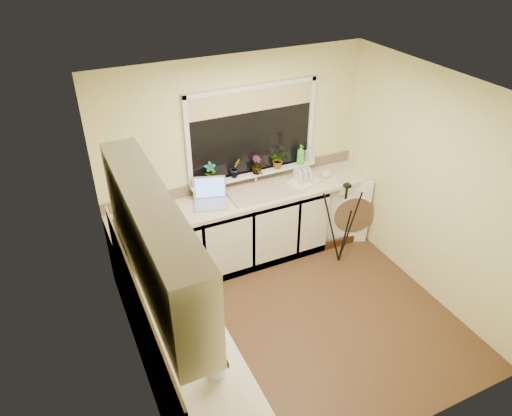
{
  "coord_description": "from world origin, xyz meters",
  "views": [
    {
      "loc": [
        -1.93,
        -3.13,
        3.7
      ],
      "look_at": [
        -0.19,
        0.55,
        1.15
      ],
      "focal_mm": 33.38,
      "sensor_mm": 36.0,
      "label": 1
    }
  ],
  "objects_px": {
    "dish_rack": "(304,183)",
    "microwave": "(148,238)",
    "plant_b": "(235,168)",
    "soap_bottle_green": "(301,155)",
    "soap_bottle_clear": "(310,153)",
    "washing_machine": "(340,202)",
    "plant_d": "(278,160)",
    "laptop": "(210,197)",
    "cup_back": "(325,174)",
    "cup_left": "(189,335)",
    "glass_jug": "(216,366)",
    "steel_jar": "(173,313)",
    "plant_c": "(257,165)",
    "plant_a": "(211,173)",
    "tripod": "(343,224)",
    "kettle": "(172,277)"
  },
  "relations": [
    {
      "from": "kettle",
      "to": "laptop",
      "type": "bearing_deg",
      "value": 56.18
    },
    {
      "from": "tripod",
      "to": "glass_jug",
      "type": "height_order",
      "value": "tripod"
    },
    {
      "from": "laptop",
      "to": "plant_b",
      "type": "height_order",
      "value": "plant_b"
    },
    {
      "from": "plant_b",
      "to": "soap_bottle_green",
      "type": "height_order",
      "value": "soap_bottle_green"
    },
    {
      "from": "washing_machine",
      "to": "steel_jar",
      "type": "xyz_separation_m",
      "value": [
        -2.71,
        -1.56,
        0.51
      ]
    },
    {
      "from": "plant_b",
      "to": "soap_bottle_green",
      "type": "distance_m",
      "value": 0.86
    },
    {
      "from": "glass_jug",
      "to": "soap_bottle_green",
      "type": "xyz_separation_m",
      "value": [
        2.04,
        2.39,
        0.19
      ]
    },
    {
      "from": "dish_rack",
      "to": "microwave",
      "type": "distance_m",
      "value": 2.09
    },
    {
      "from": "laptop",
      "to": "cup_back",
      "type": "height_order",
      "value": "laptop"
    },
    {
      "from": "laptop",
      "to": "kettle",
      "type": "xyz_separation_m",
      "value": [
        -0.8,
        -1.2,
        0.04
      ]
    },
    {
      "from": "soap_bottle_clear",
      "to": "cup_back",
      "type": "height_order",
      "value": "soap_bottle_clear"
    },
    {
      "from": "microwave",
      "to": "soap_bottle_green",
      "type": "height_order",
      "value": "soap_bottle_green"
    },
    {
      "from": "laptop",
      "to": "soap_bottle_clear",
      "type": "xyz_separation_m",
      "value": [
        1.39,
        0.17,
        0.18
      ]
    },
    {
      "from": "plant_a",
      "to": "soap_bottle_clear",
      "type": "height_order",
      "value": "plant_a"
    },
    {
      "from": "plant_c",
      "to": "cup_left",
      "type": "distance_m",
      "value": 2.51
    },
    {
      "from": "kettle",
      "to": "tripod",
      "type": "relative_size",
      "value": 0.21
    },
    {
      "from": "dish_rack",
      "to": "soap_bottle_green",
      "type": "height_order",
      "value": "soap_bottle_green"
    },
    {
      "from": "cup_back",
      "to": "soap_bottle_clear",
      "type": "bearing_deg",
      "value": 116.55
    },
    {
      "from": "microwave",
      "to": "cup_left",
      "type": "height_order",
      "value": "microwave"
    },
    {
      "from": "laptop",
      "to": "kettle",
      "type": "relative_size",
      "value": 2.02
    },
    {
      "from": "laptop",
      "to": "plant_a",
      "type": "height_order",
      "value": "plant_a"
    },
    {
      "from": "soap_bottle_green",
      "to": "soap_bottle_clear",
      "type": "relative_size",
      "value": 1.2
    },
    {
      "from": "kettle",
      "to": "cup_left",
      "type": "xyz_separation_m",
      "value": [
        -0.06,
        -0.64,
        -0.07
      ]
    },
    {
      "from": "plant_c",
      "to": "soap_bottle_green",
      "type": "bearing_deg",
      "value": 0.03
    },
    {
      "from": "steel_jar",
      "to": "plant_a",
      "type": "bearing_deg",
      "value": 60.21
    },
    {
      "from": "dish_rack",
      "to": "plant_b",
      "type": "relative_size",
      "value": 1.52
    },
    {
      "from": "steel_jar",
      "to": "plant_c",
      "type": "relative_size",
      "value": 0.49
    },
    {
      "from": "plant_d",
      "to": "washing_machine",
      "type": "bearing_deg",
      "value": -12.42
    },
    {
      "from": "washing_machine",
      "to": "plant_d",
      "type": "height_order",
      "value": "plant_d"
    },
    {
      "from": "laptop",
      "to": "plant_b",
      "type": "distance_m",
      "value": 0.47
    },
    {
      "from": "glass_jug",
      "to": "cup_left",
      "type": "distance_m",
      "value": 0.4
    },
    {
      "from": "tripod",
      "to": "washing_machine",
      "type": "bearing_deg",
      "value": 49.24
    },
    {
      "from": "microwave",
      "to": "plant_c",
      "type": "distance_m",
      "value": 1.7
    },
    {
      "from": "steel_jar",
      "to": "plant_d",
      "type": "xyz_separation_m",
      "value": [
        1.86,
        1.74,
        0.2
      ]
    },
    {
      "from": "microwave",
      "to": "cup_left",
      "type": "bearing_deg",
      "value": 161.62
    },
    {
      "from": "soap_bottle_clear",
      "to": "tripod",
      "type": "bearing_deg",
      "value": -86.49
    },
    {
      "from": "steel_jar",
      "to": "glass_jug",
      "type": "bearing_deg",
      "value": -80.34
    },
    {
      "from": "plant_d",
      "to": "microwave",
      "type": "bearing_deg",
      "value": -156.23
    },
    {
      "from": "tripod",
      "to": "plant_c",
      "type": "distance_m",
      "value": 1.24
    },
    {
      "from": "glass_jug",
      "to": "soap_bottle_clear",
      "type": "distance_m",
      "value": 3.25
    },
    {
      "from": "washing_machine",
      "to": "kettle",
      "type": "height_order",
      "value": "kettle"
    },
    {
      "from": "plant_a",
      "to": "cup_left",
      "type": "distance_m",
      "value": 2.22
    },
    {
      "from": "tripod",
      "to": "plant_a",
      "type": "xyz_separation_m",
      "value": [
        -1.36,
        0.74,
        0.64
      ]
    },
    {
      "from": "plant_b",
      "to": "cup_left",
      "type": "relative_size",
      "value": 2.28
    },
    {
      "from": "soap_bottle_clear",
      "to": "kettle",
      "type": "bearing_deg",
      "value": -148.09
    },
    {
      "from": "cup_back",
      "to": "laptop",
      "type": "bearing_deg",
      "value": 178.09
    },
    {
      "from": "dish_rack",
      "to": "soap_bottle_clear",
      "type": "relative_size",
      "value": 1.68
    },
    {
      "from": "glass_jug",
      "to": "washing_machine",
      "type": "bearing_deg",
      "value": 40.66
    },
    {
      "from": "plant_c",
      "to": "laptop",
      "type": "bearing_deg",
      "value": -167.15
    },
    {
      "from": "glass_jug",
      "to": "microwave",
      "type": "relative_size",
      "value": 0.3
    }
  ]
}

